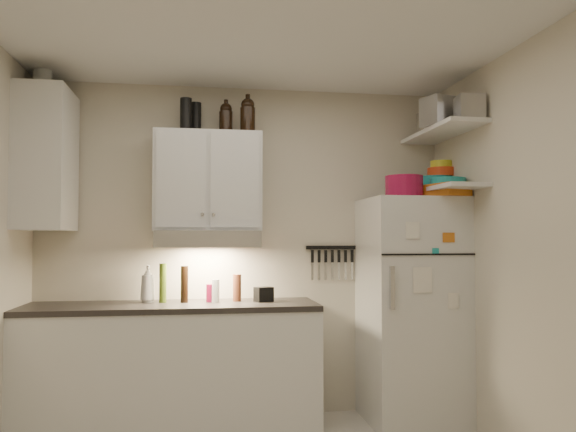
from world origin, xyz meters
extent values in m
cube|color=silver|center=(0.00, 0.00, 2.61)|extent=(3.20, 3.00, 0.02)
cube|color=beige|center=(0.00, 1.51, 1.30)|extent=(3.20, 0.02, 2.60)
cube|color=beige|center=(1.61, 0.00, 1.30)|extent=(0.02, 3.00, 2.60)
cube|color=silver|center=(-0.55, 1.20, 0.44)|extent=(2.10, 0.60, 0.88)
cube|color=#292523|center=(-0.55, 1.20, 0.90)|extent=(2.10, 0.62, 0.04)
cube|color=silver|center=(-0.30, 1.33, 1.83)|extent=(0.80, 0.33, 0.75)
cube|color=silver|center=(-1.44, 1.20, 1.95)|extent=(0.33, 0.55, 1.00)
cube|color=silver|center=(-0.30, 1.27, 1.39)|extent=(0.76, 0.46, 0.12)
cube|color=silver|center=(1.25, 1.16, 0.85)|extent=(0.70, 0.68, 1.70)
cube|color=silver|center=(1.45, 1.02, 2.20)|extent=(0.30, 0.95, 0.03)
cube|color=silver|center=(1.45, 1.02, 1.76)|extent=(0.30, 0.95, 0.03)
cube|color=black|center=(0.70, 1.49, 1.32)|extent=(0.42, 0.02, 0.03)
cylinder|color=maroon|center=(1.16, 1.06, 1.78)|extent=(0.34, 0.34, 0.16)
cube|color=#C26418|center=(1.44, 0.91, 1.75)|extent=(0.30, 0.33, 0.09)
cylinder|color=silver|center=(1.35, 1.18, 1.75)|extent=(0.08, 0.08, 0.11)
cylinder|color=silver|center=(1.51, 1.32, 2.31)|extent=(0.34, 0.34, 0.19)
cube|color=#AAAAAD|center=(1.38, 0.90, 2.32)|extent=(0.27, 0.25, 0.22)
cube|color=#AAAAAD|center=(1.50, 0.67, 2.30)|extent=(0.20, 0.20, 0.17)
cylinder|color=teal|center=(1.50, 1.27, 1.83)|extent=(0.28, 0.28, 0.11)
cylinder|color=red|center=(1.54, 1.24, 1.92)|extent=(0.22, 0.22, 0.07)
cylinder|color=gold|center=(1.54, 1.24, 1.98)|extent=(0.17, 0.17, 0.06)
cylinder|color=teal|center=(1.46, 0.95, 1.81)|extent=(0.27, 0.27, 0.07)
cylinder|color=black|center=(-0.40, 1.41, 2.32)|extent=(0.10, 0.10, 0.25)
cylinder|color=black|center=(-0.47, 1.30, 2.33)|extent=(0.11, 0.11, 0.25)
cylinder|color=silver|center=(-1.48, 1.24, 2.54)|extent=(0.17, 0.17, 0.17)
imported|color=silver|center=(-0.74, 1.32, 1.07)|extent=(0.13, 0.13, 0.31)
cylinder|color=brown|center=(-0.08, 1.29, 1.02)|extent=(0.08, 0.08, 0.20)
cylinder|color=#4B6619|center=(-0.63, 1.29, 1.06)|extent=(0.06, 0.06, 0.29)
cylinder|color=black|center=(-0.47, 1.26, 1.06)|extent=(0.07, 0.07, 0.27)
cylinder|color=silver|center=(-0.24, 1.24, 1.00)|extent=(0.07, 0.07, 0.17)
cylinder|color=maroon|center=(-0.28, 1.27, 0.99)|extent=(0.08, 0.08, 0.13)
cube|color=black|center=(0.12, 1.23, 0.97)|extent=(0.15, 0.13, 0.11)
camera|label=1|loc=(-0.36, -2.97, 1.39)|focal=35.00mm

